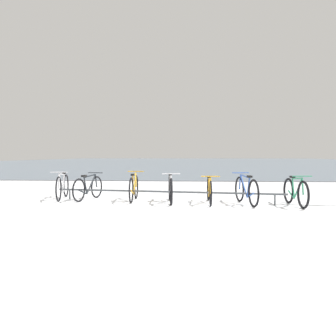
{
  "coord_description": "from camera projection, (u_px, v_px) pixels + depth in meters",
  "views": [
    {
      "loc": [
        0.09,
        -7.22,
        1.27
      ],
      "look_at": [
        -0.89,
        6.16,
        0.77
      ],
      "focal_mm": 38.38,
      "sensor_mm": 36.0,
      "label": 1
    }
  ],
  "objects": [
    {
      "name": "bike_rack",
      "position": [
        166.0,
        192.0,
        9.59
      ],
      "size": [
        6.18,
        0.95,
        0.31
      ],
      "color": "#4C5156",
      "rests_on": "ground"
    },
    {
      "name": "ground",
      "position": [
        194.0,
        163.0,
        60.97
      ],
      "size": [
        80.0,
        132.0,
        0.08
      ],
      "color": "white"
    },
    {
      "name": "bicycle_5",
      "position": [
        246.0,
        190.0,
        9.17
      ],
      "size": [
        0.51,
        1.71,
        0.8
      ],
      "color": "black",
      "rests_on": "ground"
    },
    {
      "name": "bicycle_3",
      "position": [
        170.0,
        189.0,
        9.49
      ],
      "size": [
        0.46,
        1.69,
        0.8
      ],
      "color": "black",
      "rests_on": "ground"
    },
    {
      "name": "bicycle_2",
      "position": [
        134.0,
        188.0,
        9.85
      ],
      "size": [
        0.46,
        1.68,
        0.8
      ],
      "color": "black",
      "rests_on": "ground"
    },
    {
      "name": "bicycle_1",
      "position": [
        88.0,
        188.0,
        10.08
      ],
      "size": [
        0.52,
        1.59,
        0.75
      ],
      "color": "black",
      "rests_on": "ground"
    },
    {
      "name": "bicycle_6",
      "position": [
        295.0,
        192.0,
        8.87
      ],
      "size": [
        0.46,
        1.61,
        0.77
      ],
      "color": "black",
      "rests_on": "ground"
    },
    {
      "name": "bicycle_0",
      "position": [
        62.0,
        186.0,
        10.25
      ],
      "size": [
        0.47,
        1.74,
        0.8
      ],
      "color": "black",
      "rests_on": "ground"
    },
    {
      "name": "bicycle_4",
      "position": [
        209.0,
        190.0,
        9.33
      ],
      "size": [
        0.46,
        1.71,
        0.75
      ],
      "color": "black",
      "rests_on": "ground"
    }
  ]
}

